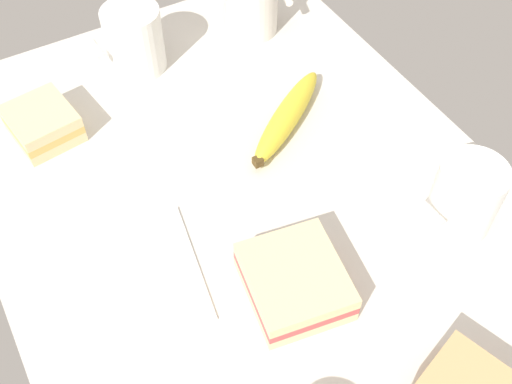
{
  "coord_description": "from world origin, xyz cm",
  "views": [
    {
      "loc": [
        41.37,
        -23.61,
        64.82
      ],
      "look_at": [
        0.0,
        0.0,
        5.0
      ],
      "focal_mm": 43.33,
      "sensor_mm": 36.0,
      "label": 1
    }
  ],
  "objects": [
    {
      "name": "banana",
      "position": [
        -10.56,
        11.06,
        3.74
      ],
      "size": [
        14.2,
        18.51,
        3.49
      ],
      "color": "yellow",
      "rests_on": "tabletop"
    },
    {
      "name": "sandwich_side",
      "position": [
        -25.61,
        -19.24,
        4.2
      ],
      "size": [
        10.16,
        9.39,
        4.4
      ],
      "color": "beige",
      "rests_on": "tabletop"
    },
    {
      "name": "coffee_mug_spare",
      "position": [
        -32.39,
        17.6,
        6.95
      ],
      "size": [
        8.57,
        10.99,
        9.62
      ],
      "color": "silver",
      "rests_on": "tabletop"
    },
    {
      "name": "sandwich_extra",
      "position": [
        12.81,
        -2.29,
        4.2
      ],
      "size": [
        13.26,
        12.3,
        4.4
      ],
      "color": "beige",
      "rests_on": "tabletop"
    },
    {
      "name": "coffee_mug_milky",
      "position": [
        14.34,
        20.61,
        6.98
      ],
      "size": [
        8.11,
        10.24,
        9.69
      ],
      "color": "white",
      "rests_on": "tabletop"
    },
    {
      "name": "tabletop",
      "position": [
        0.0,
        0.0,
        1.0
      ],
      "size": [
        90.0,
        64.0,
        2.0
      ],
      "primitive_type": "cube",
      "color": "beige",
      "rests_on": "ground"
    },
    {
      "name": "coffee_mug_black",
      "position": [
        -33.0,
        -2.16,
        7.11
      ],
      "size": [
        8.69,
        10.88,
        9.94
      ],
      "color": "white",
      "rests_on": "tabletop"
    },
    {
      "name": "paper_napkin",
      "position": [
        2.1,
        -18.45,
        2.15
      ],
      "size": [
        19.24,
        19.24,
        0.3
      ],
      "primitive_type": "cube",
      "rotation": [
        0.0,
        0.0,
        -0.17
      ],
      "color": "white",
      "rests_on": "tabletop"
    }
  ]
}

